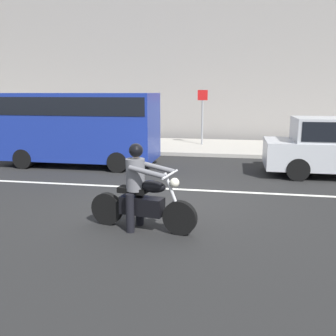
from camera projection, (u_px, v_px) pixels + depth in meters
The scene contains 7 objects.
ground_plane at pixel (177, 199), 8.50m from camera, with size 80.00×80.00×0.00m, color black.
sidewalk_slab at pixel (205, 147), 16.18m from camera, with size 40.00×4.40×0.14m, color #A8A399.
building_facade at pixel (214, 5), 18.12m from camera, with size 40.00×1.40×13.31m, color gray.
lane_marking_stripe at pixel (183, 189), 9.36m from camera, with size 18.00×0.14×0.01m, color silver.
motorcycle_with_rider_gray at pixel (141, 195), 6.54m from camera, with size 2.04×0.75×1.57m.
parked_van_cobalt_blue at pixel (79, 124), 12.22m from camera, with size 5.16×1.96×2.41m.
street_sign_post at pixel (202, 111), 16.13m from camera, with size 0.44×0.08×2.42m.
Camera 1 is at (1.28, -8.07, 2.45)m, focal length 39.15 mm.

